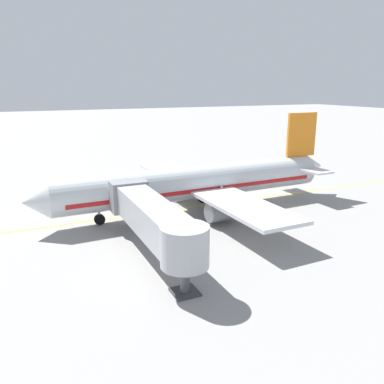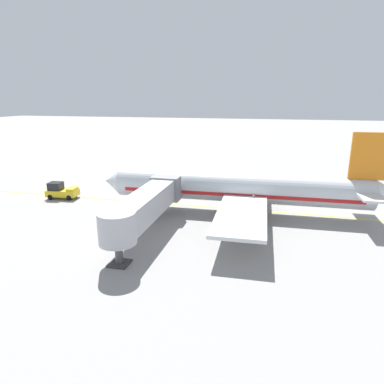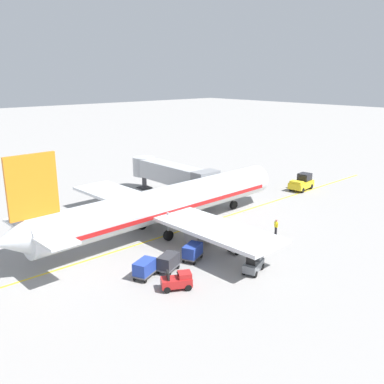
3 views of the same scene
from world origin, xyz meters
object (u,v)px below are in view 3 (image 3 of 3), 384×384
object	(u,v)px
jet_bridge	(171,173)
ground_crew_loader	(228,230)
parked_airliner	(166,204)
pushback_tractor	(302,183)
baggage_tug_spare	(178,281)
baggage_cart_third_in_train	(145,268)
baggage_cart_second_in_train	(168,261)
baggage_cart_front	(193,251)
baggage_tug_trailing	(241,244)
baggage_tug_lead	(254,264)
ground_crew_wing_walker	(276,226)

from	to	relation	value
jet_bridge	ground_crew_loader	bearing A→B (deg)	-19.00
parked_airliner	pushback_tractor	bearing A→B (deg)	89.80
baggage_tug_spare	baggage_cart_third_in_train	size ratio (longest dim) A/B	0.94
jet_bridge	baggage_tug_spare	distance (m)	27.16
baggage_cart_second_in_train	baggage_cart_third_in_train	distance (m)	2.33
baggage_cart_second_in_train	baggage_cart_front	bearing A→B (deg)	94.82
baggage_tug_trailing	baggage_tug_lead	bearing A→B (deg)	-34.00
pushback_tractor	baggage_tug_spare	distance (m)	35.73
parked_airliner	baggage_tug_spare	xyz separation A→B (m)	(11.02, -7.69, -2.47)
baggage_cart_third_in_train	baggage_tug_spare	bearing A→B (deg)	13.81
parked_airliner	baggage_cart_third_in_train	world-z (taller)	parked_airliner
baggage_tug_trailing	baggage_cart_third_in_train	xyz separation A→B (m)	(-1.76, -10.44, 0.24)
pushback_tractor	baggage_cart_third_in_train	world-z (taller)	pushback_tractor
baggage_cart_front	ground_crew_loader	world-z (taller)	ground_crew_loader
jet_bridge	pushback_tractor	world-z (taller)	jet_bridge
pushback_tractor	baggage_cart_second_in_train	size ratio (longest dim) A/B	1.58
baggage_cart_front	ground_crew_loader	xyz separation A→B (m)	(-1.55, 6.44, 0.00)
baggage_cart_third_in_train	pushback_tractor	bearing A→B (deg)	102.20
baggage_tug_lead	baggage_tug_spare	distance (m)	7.38
parked_airliner	baggage_tug_lead	size ratio (longest dim) A/B	13.52
baggage_cart_front	jet_bridge	bearing A→B (deg)	146.07
baggage_tug_trailing	baggage_cart_front	world-z (taller)	baggage_tug_trailing
pushback_tractor	baggage_cart_second_in_train	bearing A→B (deg)	-76.28
baggage_cart_second_in_train	ground_crew_wing_walker	size ratio (longest dim) A/B	1.74
baggage_cart_second_in_train	baggage_cart_third_in_train	size ratio (longest dim) A/B	1.00
baggage_tug_spare	baggage_cart_second_in_train	xyz separation A→B (m)	(-2.98, 1.46, 0.24)
baggage_tug_trailing	ground_crew_wing_walker	xyz separation A→B (m)	(-0.47, 6.31, 0.24)
baggage_tug_lead	baggage_cart_third_in_train	distance (m)	9.65
pushback_tractor	baggage_tug_trailing	xyz separation A→B (m)	(9.30, -24.40, -0.39)
pushback_tractor	baggage_tug_trailing	size ratio (longest dim) A/B	1.75
parked_airliner	baggage_cart_third_in_train	xyz separation A→B (m)	(7.62, -8.52, -2.24)
baggage_tug_trailing	baggage_tug_spare	distance (m)	9.75
baggage_tug_lead	baggage_tug_trailing	distance (m)	4.56
parked_airliner	jet_bridge	world-z (taller)	parked_airliner
baggage_tug_spare	parked_airliner	bearing A→B (deg)	145.10
baggage_cart_third_in_train	baggage_cart_second_in_train	bearing A→B (deg)	79.75
ground_crew_wing_walker	baggage_cart_second_in_train	bearing A→B (deg)	-93.50
ground_crew_wing_walker	ground_crew_loader	xyz separation A→B (m)	(-2.70, -4.88, 0.00)
jet_bridge	baggage_cart_third_in_train	size ratio (longest dim) A/B	5.55
baggage_cart_front	baggage_cart_second_in_train	size ratio (longest dim) A/B	1.00
baggage_tug_lead	baggage_cart_front	distance (m)	5.94
baggage_cart_third_in_train	ground_crew_loader	bearing A→B (deg)	96.74
parked_airliner	baggage_tug_trailing	size ratio (longest dim) A/B	14.06
parked_airliner	ground_crew_wing_walker	bearing A→B (deg)	42.68
baggage_tug_lead	baggage_cart_second_in_train	distance (m)	7.60
baggage_tug_lead	baggage_cart_third_in_train	bearing A→B (deg)	-125.09
baggage_tug_lead	baggage_tug_trailing	bearing A→B (deg)	146.00
baggage_tug_lead	baggage_cart_front	size ratio (longest dim) A/B	0.94
baggage_tug_lead	ground_crew_wing_walker	world-z (taller)	ground_crew_wing_walker
pushback_tractor	baggage_tug_trailing	bearing A→B (deg)	-69.15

